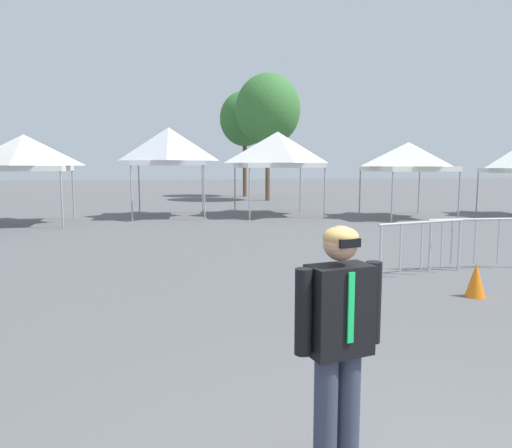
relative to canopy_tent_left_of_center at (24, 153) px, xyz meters
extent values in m
cylinder|color=#9E9EA3|center=(1.51, -1.30, -1.53)|extent=(0.06, 0.06, 2.15)
cylinder|color=#9E9EA3|center=(1.30, 1.51, -1.53)|extent=(0.06, 0.06, 2.15)
pyramid|color=white|center=(0.00, 0.00, 0.10)|extent=(3.17, 3.17, 1.10)
cube|color=white|center=(0.00, 0.00, -0.55)|extent=(3.14, 3.14, 0.20)
cylinder|color=#9E9EA3|center=(3.66, 0.50, -1.43)|extent=(0.06, 0.06, 2.35)
cylinder|color=#9E9EA3|center=(6.46, 0.43, -1.43)|extent=(0.06, 0.06, 2.35)
cylinder|color=#9E9EA3|center=(3.73, 3.30, -1.43)|extent=(0.06, 0.06, 2.35)
cylinder|color=#9E9EA3|center=(6.53, 3.23, -1.43)|extent=(0.06, 0.06, 2.35)
pyramid|color=white|center=(5.09, 1.87, 0.43)|extent=(3.01, 3.01, 1.35)
cube|color=white|center=(5.09, 1.87, -0.35)|extent=(2.98, 2.98, 0.20)
cylinder|color=#9E9EA3|center=(8.21, 0.11, -1.47)|extent=(0.06, 0.06, 2.26)
cylinder|color=#9E9EA3|center=(11.34, 0.33, -1.47)|extent=(0.06, 0.06, 2.26)
cylinder|color=#9E9EA3|center=(8.00, 3.24, -1.47)|extent=(0.06, 0.06, 2.26)
cylinder|color=#9E9EA3|center=(11.13, 3.46, -1.47)|extent=(0.06, 0.06, 2.26)
pyramid|color=white|center=(9.67, 1.78, 0.32)|extent=(3.51, 3.51, 1.32)
cube|color=white|center=(9.67, 1.78, -0.44)|extent=(3.48, 3.48, 0.20)
cylinder|color=#9E9EA3|center=(13.40, -1.53, -1.55)|extent=(0.06, 0.06, 2.11)
cylinder|color=#9E9EA3|center=(16.25, -1.37, -1.55)|extent=(0.06, 0.06, 2.11)
cylinder|color=#9E9EA3|center=(13.24, 1.32, -1.55)|extent=(0.06, 0.06, 2.11)
cylinder|color=#9E9EA3|center=(16.09, 1.48, -1.55)|extent=(0.06, 0.06, 2.11)
pyramid|color=white|center=(14.74, -0.02, 0.00)|extent=(3.16, 3.16, 0.98)
cube|color=white|center=(14.74, -0.02, -0.59)|extent=(3.13, 3.13, 0.20)
cylinder|color=#9E9EA3|center=(18.80, 1.27, -1.58)|extent=(0.06, 0.06, 2.04)
cylinder|color=#33384C|center=(6.41, -15.55, -2.14)|extent=(0.16, 0.16, 0.92)
cylinder|color=#33384C|center=(6.58, -15.51, -2.14)|extent=(0.16, 0.16, 0.92)
cube|color=black|center=(6.49, -15.53, -1.38)|extent=(0.47, 0.34, 0.60)
cylinder|color=black|center=(6.23, -15.60, -1.36)|extent=(0.11, 0.11, 0.56)
cylinder|color=black|center=(6.76, -15.46, -1.36)|extent=(0.11, 0.11, 0.56)
sphere|color=tan|center=(6.49, -15.53, -0.94)|extent=(0.23, 0.23, 0.23)
ellipsoid|color=tan|center=(6.49, -15.53, -0.90)|extent=(0.23, 0.23, 0.14)
cube|color=black|center=(6.52, -15.63, -0.92)|extent=(0.15, 0.06, 0.06)
cube|color=#19BF59|center=(6.53, -15.66, -1.33)|extent=(0.05, 0.02, 0.46)
cylinder|color=brown|center=(10.86, 10.41, -0.65)|extent=(0.28, 0.28, 3.91)
ellipsoid|color=#387233|center=(10.86, 10.41, 2.87)|extent=(3.91, 3.91, 4.30)
cylinder|color=brown|center=(9.99, 14.36, -0.63)|extent=(0.28, 0.28, 3.95)
ellipsoid|color=#387233|center=(9.99, 14.36, 2.70)|extent=(3.38, 3.38, 3.72)
cylinder|color=#B7BABF|center=(11.54, -9.49, -1.55)|extent=(2.10, 0.11, 0.05)
cylinder|color=#B7BABF|center=(10.55, -9.47, -2.08)|extent=(0.04, 0.04, 1.05)
cylinder|color=#B7BABF|center=(12.07, -9.51, -2.03)|extent=(0.04, 0.04, 0.92)
cylinder|color=#B7BABF|center=(11.54, -9.49, -2.03)|extent=(0.04, 0.04, 0.92)
cylinder|color=#B7BABF|center=(11.02, -9.48, -2.03)|extent=(0.04, 0.04, 0.92)
cylinder|color=#B7BABF|center=(10.18, -9.80, -1.55)|extent=(2.05, 0.57, 0.05)
cylinder|color=#B7BABF|center=(11.14, -9.55, -2.08)|extent=(0.04, 0.04, 1.05)
cylinder|color=#B7BABF|center=(9.21, -10.05, -2.08)|extent=(0.04, 0.04, 1.05)
cylinder|color=#B7BABF|center=(10.68, -9.67, -2.03)|extent=(0.04, 0.04, 0.92)
cylinder|color=#B7BABF|center=(10.18, -9.80, -2.03)|extent=(0.04, 0.04, 0.92)
cylinder|color=#B7BABF|center=(9.67, -9.94, -2.03)|extent=(0.04, 0.04, 0.92)
cone|color=orange|center=(10.28, -11.43, -2.32)|extent=(0.32, 0.32, 0.57)
camera|label=1|loc=(5.47, -18.46, -0.43)|focal=33.53mm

